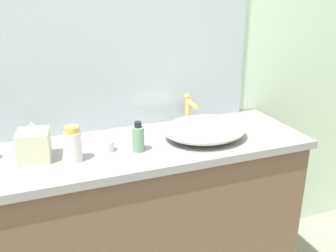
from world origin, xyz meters
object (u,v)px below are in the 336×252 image
(sink_basin, at_px, (205,129))
(spray_can, at_px, (138,138))
(candle_jar, at_px, (108,146))
(tissue_box, at_px, (34,144))
(lotion_bottle, at_px, (73,145))

(sink_basin, relative_size, spray_can, 2.97)
(spray_can, height_order, candle_jar, spray_can)
(tissue_box, bearing_deg, spray_can, -9.18)
(tissue_box, relative_size, candle_jar, 3.26)
(lotion_bottle, xyz_separation_m, spray_can, (0.27, 0.00, -0.01))
(candle_jar, bearing_deg, spray_can, -20.69)
(sink_basin, distance_m, tissue_box, 0.76)
(sink_basin, xyz_separation_m, tissue_box, (-0.76, 0.04, 0.03))
(spray_can, relative_size, candle_jar, 2.66)
(sink_basin, height_order, candle_jar, sink_basin)
(lotion_bottle, bearing_deg, sink_basin, 2.79)
(sink_basin, distance_m, candle_jar, 0.46)
(sink_basin, height_order, tissue_box, tissue_box)
(lotion_bottle, height_order, spray_can, lotion_bottle)
(sink_basin, height_order, lotion_bottle, lotion_bottle)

